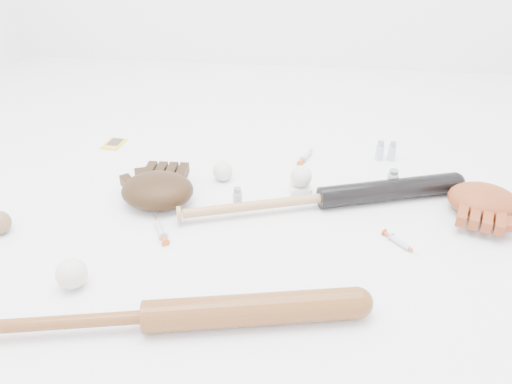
# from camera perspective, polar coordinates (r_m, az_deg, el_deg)

# --- Properties ---
(bat_dark) EXTENTS (0.92, 0.37, 0.07)m
(bat_dark) POSITION_cam_1_polar(r_m,az_deg,el_deg) (1.55, 7.64, -0.66)
(bat_dark) COLOR black
(bat_dark) RESTS_ON ground
(bat_wood) EXTENTS (1.01, 0.29, 0.07)m
(bat_wood) POSITION_cam_1_polar(r_m,az_deg,el_deg) (1.17, -12.31, -13.76)
(bat_wood) COLOR brown
(bat_wood) RESTS_ON ground
(glove_dark) EXTENTS (0.28, 0.28, 0.10)m
(glove_dark) POSITION_cam_1_polar(r_m,az_deg,el_deg) (1.58, -11.20, 0.24)
(glove_dark) COLOR black
(glove_dark) RESTS_ON ground
(glove_tan) EXTENTS (0.32, 0.32, 0.09)m
(glove_tan) POSITION_cam_1_polar(r_m,az_deg,el_deg) (1.65, 24.59, -0.92)
(glove_tan) COLOR maroon
(glove_tan) RESTS_ON ground
(trading_card) EXTENTS (0.08, 0.10, 0.01)m
(trading_card) POSITION_cam_1_polar(r_m,az_deg,el_deg) (2.01, -15.92, 5.31)
(trading_card) COLOR yellow
(trading_card) RESTS_ON ground
(pedestal) EXTENTS (0.08, 0.08, 0.04)m
(pedestal) POSITION_cam_1_polar(r_m,az_deg,el_deg) (1.61, 5.09, 0.20)
(pedestal) COLOR white
(pedestal) RESTS_ON ground
(baseball_on_pedestal) EXTENTS (0.07, 0.07, 0.07)m
(baseball_on_pedestal) POSITION_cam_1_polar(r_m,az_deg,el_deg) (1.58, 5.18, 1.80)
(baseball_on_pedestal) COLOR silver
(baseball_on_pedestal) RESTS_ON pedestal
(baseball_left) EXTENTS (0.07, 0.07, 0.07)m
(baseball_left) POSITION_cam_1_polar(r_m,az_deg,el_deg) (1.63, -12.12, 0.64)
(baseball_left) COLOR silver
(baseball_left) RESTS_ON ground
(baseball_upper) EXTENTS (0.07, 0.07, 0.07)m
(baseball_upper) POSITION_cam_1_polar(r_m,az_deg,el_deg) (1.68, -3.83, 2.41)
(baseball_upper) COLOR silver
(baseball_upper) RESTS_ON ground
(baseball_mid) EXTENTS (0.08, 0.08, 0.08)m
(baseball_mid) POSITION_cam_1_polar(r_m,az_deg,el_deg) (1.33, -20.31, -8.75)
(baseball_mid) COLOR silver
(baseball_mid) RESTS_ON ground
(syringe_1) EXTENTS (0.10, 0.16, 0.02)m
(syringe_1) POSITION_cam_1_polar(r_m,az_deg,el_deg) (1.47, -10.90, -4.23)
(syringe_1) COLOR #ADBCC6
(syringe_1) RESTS_ON ground
(syringe_2) EXTENTS (0.08, 0.16, 0.02)m
(syringe_2) POSITION_cam_1_polar(r_m,az_deg,el_deg) (1.84, 5.79, 4.14)
(syringe_2) COLOR #ADBCC6
(syringe_2) RESTS_ON ground
(syringe_3) EXTENTS (0.11, 0.12, 0.02)m
(syringe_3) POSITION_cam_1_polar(r_m,az_deg,el_deg) (1.45, 16.13, -5.57)
(syringe_3) COLOR #ADBCC6
(syringe_3) RESTS_ON ground
(syringe_4) EXTENTS (0.15, 0.05, 0.02)m
(syringe_4) POSITION_cam_1_polar(r_m,az_deg,el_deg) (1.70, 15.92, 0.56)
(syringe_4) COLOR #ADBCC6
(syringe_4) RESTS_ON ground
(vial_0) EXTENTS (0.03, 0.03, 0.07)m
(vial_0) POSITION_cam_1_polar(r_m,az_deg,el_deg) (1.87, 15.29, 4.52)
(vial_0) COLOR #B1BAC2
(vial_0) RESTS_ON ground
(vial_1) EXTENTS (0.03, 0.03, 0.07)m
(vial_1) POSITION_cam_1_polar(r_m,az_deg,el_deg) (1.86, 13.97, 4.63)
(vial_1) COLOR #B1BAC2
(vial_1) RESTS_ON ground
(vial_2) EXTENTS (0.03, 0.03, 0.07)m
(vial_2) POSITION_cam_1_polar(r_m,az_deg,el_deg) (1.53, -2.11, -0.78)
(vial_2) COLOR #B1BAC2
(vial_2) RESTS_ON ground
(vial_3) EXTENTS (0.04, 0.04, 0.09)m
(vial_3) POSITION_cam_1_polar(r_m,az_deg,el_deg) (1.66, 15.29, 1.12)
(vial_3) COLOR #B1BAC2
(vial_3) RESTS_ON ground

